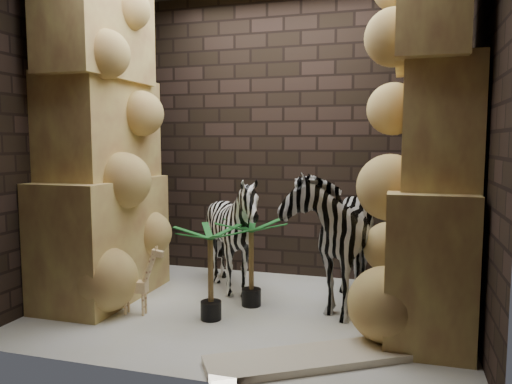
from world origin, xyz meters
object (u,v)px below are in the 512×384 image
(palm_back, at_px, (211,273))
(zebra_left, at_px, (233,240))
(zebra_right, at_px, (333,224))
(palm_front, at_px, (251,263))
(giraffe_toy, at_px, (135,279))
(surfboard, at_px, (318,357))

(palm_back, bearing_deg, zebra_left, 94.26)
(zebra_right, xyz_separation_m, zebra_left, (-0.94, 0.02, -0.21))
(zebra_right, xyz_separation_m, palm_front, (-0.67, -0.27, -0.33))
(zebra_right, bearing_deg, giraffe_toy, -152.06)
(zebra_left, distance_m, palm_back, 0.72)
(surfboard, bearing_deg, giraffe_toy, 132.51)
(zebra_left, distance_m, surfboard, 1.67)
(zebra_left, height_order, surfboard, zebra_left)
(palm_front, bearing_deg, surfboard, -51.29)
(zebra_right, distance_m, surfboard, 1.39)
(palm_back, bearing_deg, surfboard, -28.21)
(zebra_right, distance_m, giraffe_toy, 1.77)
(palm_front, bearing_deg, zebra_right, 22.10)
(zebra_left, xyz_separation_m, palm_front, (0.27, -0.30, -0.13))
(zebra_left, relative_size, palm_back, 1.46)
(palm_front, distance_m, surfboard, 1.25)
(palm_back, bearing_deg, palm_front, 62.51)
(zebra_right, height_order, zebra_left, zebra_right)
(zebra_right, height_order, palm_back, zebra_right)
(zebra_right, height_order, palm_front, zebra_right)
(zebra_left, xyz_separation_m, surfboard, (1.02, -1.23, -0.49))
(zebra_right, relative_size, zebra_left, 1.27)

